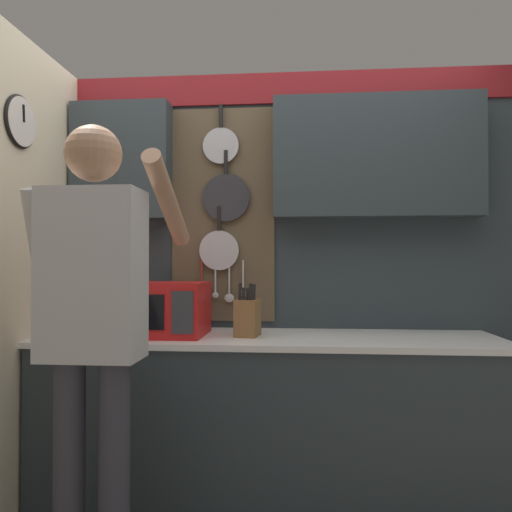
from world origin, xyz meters
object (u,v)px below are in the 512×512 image
(knife_block, at_px, (248,317))
(utensil_crock, at_px, (90,319))
(microwave, at_px, (159,309))
(person, at_px, (94,308))

(knife_block, xyz_separation_m, utensil_crock, (-0.83, 0.00, -0.02))
(microwave, distance_m, knife_block, 0.46)
(knife_block, bearing_deg, microwave, -179.93)
(microwave, bearing_deg, utensil_crock, 179.86)
(microwave, relative_size, person, 0.27)
(knife_block, xyz_separation_m, person, (-0.54, -0.64, 0.10))
(knife_block, bearing_deg, person, -130.17)
(person, bearing_deg, microwave, 82.96)
(microwave, bearing_deg, knife_block, 0.07)
(microwave, xyz_separation_m, person, (-0.08, -0.64, 0.06))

